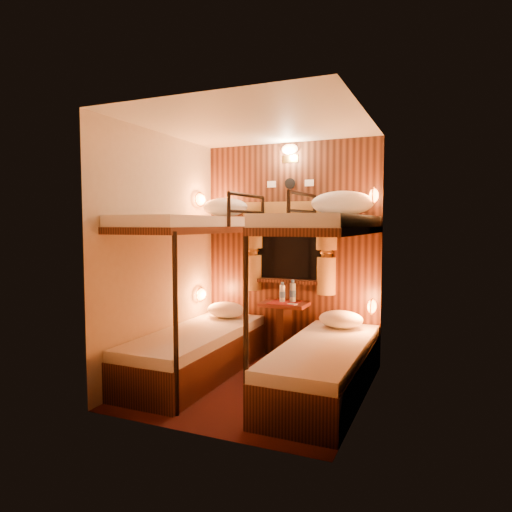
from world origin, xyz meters
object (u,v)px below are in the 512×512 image
at_px(bunk_right, 324,332).
at_px(table, 284,324).
at_px(bottle_right, 293,292).
at_px(bunk_left, 196,320).
at_px(bottle_left, 282,293).

bearing_deg(bunk_right, table, 129.67).
xyz_separation_m(table, bottle_right, (0.07, 0.06, 0.34)).
relative_size(bunk_left, table, 2.90).
bearing_deg(bottle_left, bottle_right, 23.63).
bearing_deg(bunk_right, bottle_left, 130.40).
relative_size(bunk_left, bunk_right, 1.00).
bearing_deg(bunk_left, bottle_left, 52.34).
xyz_separation_m(bunk_right, bottle_right, (-0.58, 0.84, 0.20)).
distance_m(table, bottle_left, 0.33).
xyz_separation_m(bunk_right, bottle_left, (-0.68, 0.80, 0.19)).
height_order(bunk_left, bottle_left, bunk_left).
distance_m(bunk_right, bottle_left, 1.06).
height_order(bunk_right, bottle_right, bunk_right).
distance_m(bunk_right, bottle_right, 1.04).
bearing_deg(bottle_right, table, -139.01).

